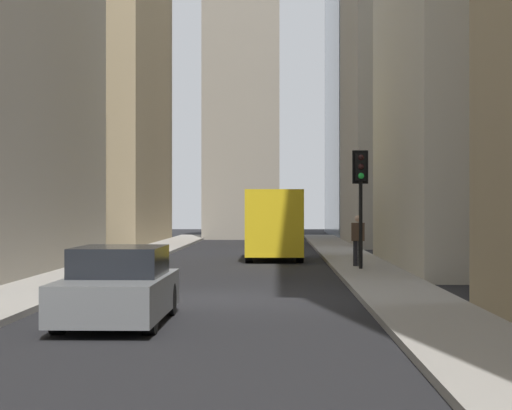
{
  "coord_description": "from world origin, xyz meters",
  "views": [
    {
      "loc": [
        -21.07,
        -1.54,
        2.14
      ],
      "look_at": [
        12.01,
        -0.72,
        2.24
      ],
      "focal_mm": 62.86,
      "sensor_mm": 36.0,
      "label": 1
    }
  ],
  "objects_px": {
    "delivery_truck": "(275,224)",
    "pedestrian": "(358,238)",
    "hatchback_grey": "(119,288)",
    "traffic_light_midblock": "(361,182)"
  },
  "relations": [
    {
      "from": "hatchback_grey",
      "to": "pedestrian",
      "type": "relative_size",
      "value": 2.47
    },
    {
      "from": "delivery_truck",
      "to": "pedestrian",
      "type": "height_order",
      "value": "delivery_truck"
    },
    {
      "from": "delivery_truck",
      "to": "traffic_light_midblock",
      "type": "relative_size",
      "value": 1.66
    },
    {
      "from": "delivery_truck",
      "to": "hatchback_grey",
      "type": "bearing_deg",
      "value": 172.28
    },
    {
      "from": "delivery_truck",
      "to": "hatchback_grey",
      "type": "relative_size",
      "value": 1.5
    },
    {
      "from": "pedestrian",
      "to": "hatchback_grey",
      "type": "bearing_deg",
      "value": 158.36
    },
    {
      "from": "delivery_truck",
      "to": "pedestrian",
      "type": "relative_size",
      "value": 3.72
    },
    {
      "from": "traffic_light_midblock",
      "to": "pedestrian",
      "type": "height_order",
      "value": "traffic_light_midblock"
    },
    {
      "from": "delivery_truck",
      "to": "traffic_light_midblock",
      "type": "distance_m",
      "value": 8.34
    },
    {
      "from": "delivery_truck",
      "to": "pedestrian",
      "type": "bearing_deg",
      "value": -155.62
    }
  ]
}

